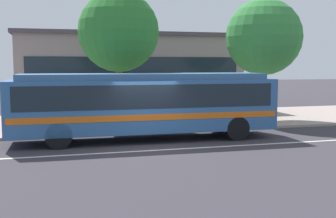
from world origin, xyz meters
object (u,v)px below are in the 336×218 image
object	(u,v)px
pedestrian_waiting_near_sign	(178,105)
bus_stop_sign	(224,95)
street_tree_near_stop	(119,32)
street_tree_mid_block	(264,37)
transit_bus	(145,101)

from	to	relation	value
pedestrian_waiting_near_sign	bus_stop_sign	world-z (taller)	bus_stop_sign
pedestrian_waiting_near_sign	street_tree_near_stop	distance (m)	4.63
pedestrian_waiting_near_sign	street_tree_near_stop	bearing A→B (deg)	170.22
pedestrian_waiting_near_sign	street_tree_mid_block	size ratio (longest dim) A/B	0.26
transit_bus	street_tree_near_stop	distance (m)	4.79
street_tree_near_stop	street_tree_mid_block	distance (m)	7.94
pedestrian_waiting_near_sign	transit_bus	bearing A→B (deg)	-127.11
bus_stop_sign	street_tree_near_stop	bearing A→B (deg)	157.97
transit_bus	street_tree_near_stop	bearing A→B (deg)	98.10
pedestrian_waiting_near_sign	street_tree_near_stop	xyz separation A→B (m)	(-2.88, 0.50, 3.59)
bus_stop_sign	street_tree_mid_block	bearing A→B (deg)	33.87
pedestrian_waiting_near_sign	bus_stop_sign	bearing A→B (deg)	-37.26
pedestrian_waiting_near_sign	street_tree_mid_block	world-z (taller)	street_tree_mid_block
transit_bus	street_tree_near_stop	xyz separation A→B (m)	(-0.52, 3.62, 3.10)
transit_bus	street_tree_mid_block	world-z (taller)	street_tree_mid_block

